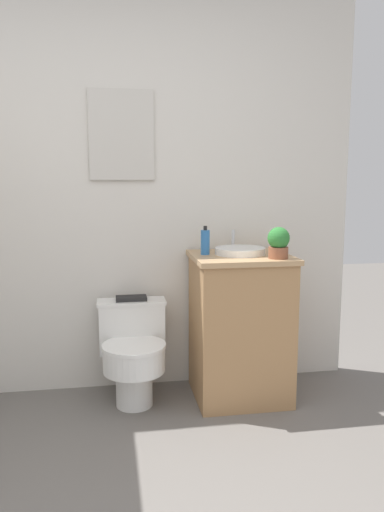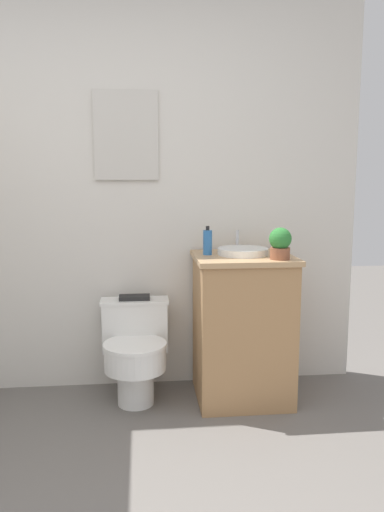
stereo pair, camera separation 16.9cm
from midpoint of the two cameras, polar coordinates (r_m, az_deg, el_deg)
The scene contains 7 objects.
wall_back at distance 3.18m, azimuth -14.62°, elevation 7.11°, with size 3.53×0.07×2.50m.
toilet at distance 3.06m, azimuth -8.34°, elevation -10.63°, with size 0.42×0.49×0.60m.
vanity at distance 3.07m, azimuth 3.92°, elevation -8.04°, with size 0.58×0.54×0.89m.
sink at distance 2.99m, azimuth 3.91°, elevation 0.59°, with size 0.30×0.34×0.13m.
soap_bottle at distance 2.96m, azimuth -0.11°, elevation 1.61°, with size 0.05×0.05×0.17m.
potted_plant at distance 2.85m, azimuth 8.20°, elevation 1.55°, with size 0.13×0.13×0.18m.
book_on_tank at distance 3.09m, azimuth -8.51°, elevation -4.81°, with size 0.19×0.10×0.02m.
Camera 1 is at (0.20, -1.24, 1.33)m, focal length 35.00 mm.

